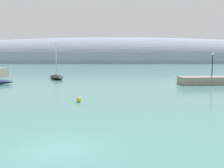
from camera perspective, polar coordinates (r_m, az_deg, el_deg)
The scene contains 5 objects.
water at distance 13.76m, azimuth -11.71°, elevation -13.56°, with size 600.00×600.00×0.00m, color teal.
distant_ridge at distance 204.09m, azimuth 0.58°, elevation 4.56°, with size 381.03×62.97×37.93m, color #8E99AD.
sailboat_black_near_shore at distance 56.13m, azimuth -12.00°, elevation 1.54°, with size 4.92×7.97×7.23m.
mooring_buoy_yellow at distance 27.08m, azimuth -7.35°, elevation -3.32°, with size 0.51×0.51×0.51m, color yellow.
harbor_lamp_post at distance 47.83m, azimuth 20.35°, elevation 4.47°, with size 0.36×0.36×3.90m.
Camera 1 is at (2.66, -12.72, 4.54)m, focal length 42.92 mm.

